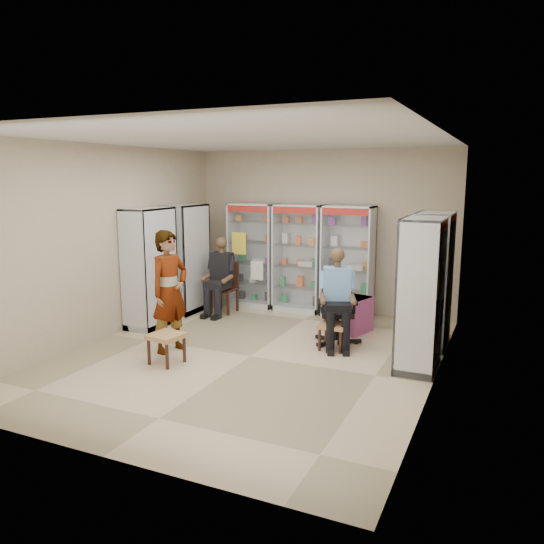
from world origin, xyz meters
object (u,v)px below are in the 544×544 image
at_px(cabinet_back_right, 348,261).
at_px(cabinet_left_near, 150,268).
at_px(pink_trunk, 349,314).
at_px(cabinet_back_left, 253,255).
at_px(cabinet_right_near, 421,295).
at_px(woven_stool_b, 167,349).
at_px(cabinet_left_far, 186,259).
at_px(wooden_chair, 224,288).
at_px(cabinet_right_far, 432,280).
at_px(woven_stool_a, 333,336).
at_px(office_chair, 337,309).
at_px(cabinet_back_mid, 299,258).
at_px(standing_man, 170,292).
at_px(seated_shopkeeper, 337,300).

relative_size(cabinet_back_right, cabinet_left_near, 1.00).
bearing_deg(pink_trunk, cabinet_back_left, 156.97).
bearing_deg(cabinet_back_left, cabinet_right_near, -32.28).
bearing_deg(cabinet_right_near, woven_stool_b, 111.30).
height_order(cabinet_left_far, wooden_chair, cabinet_left_far).
xyz_separation_m(cabinet_back_left, cabinet_right_far, (3.53, -1.13, 0.00)).
bearing_deg(wooden_chair, woven_stool_a, -25.73).
distance_m(cabinet_back_right, pink_trunk, 1.22).
distance_m(cabinet_left_near, office_chair, 3.22).
bearing_deg(cabinet_left_near, cabinet_right_near, 87.43).
bearing_deg(cabinet_back_right, office_chair, -78.51).
relative_size(cabinet_right_far, office_chair, 1.84).
bearing_deg(cabinet_back_right, cabinet_right_near, -53.84).
relative_size(cabinet_back_left, cabinet_back_mid, 1.00).
height_order(cabinet_back_right, cabinet_right_near, same).
bearing_deg(woven_stool_b, cabinet_left_near, 132.82).
bearing_deg(wooden_chair, cabinet_left_near, -117.61).
xyz_separation_m(pink_trunk, woven_stool_a, (0.05, -1.00, -0.09)).
relative_size(cabinet_back_right, woven_stool_a, 5.14).
bearing_deg(cabinet_right_near, office_chair, 66.67).
distance_m(cabinet_back_left, cabinet_right_far, 3.71).
bearing_deg(wooden_chair, woven_stool_b, -76.78).
relative_size(cabinet_left_far, standing_man, 1.13).
relative_size(cabinet_left_far, cabinet_left_near, 1.00).
height_order(cabinet_left_far, pink_trunk, cabinet_left_far).
bearing_deg(cabinet_left_far, seated_shopkeeper, 75.95).
distance_m(cabinet_back_mid, woven_stool_a, 2.48).
xyz_separation_m(cabinet_back_left, pink_trunk, (2.21, -0.94, -0.71)).
bearing_deg(cabinet_back_right, cabinet_left_far, -161.81).
bearing_deg(cabinet_left_near, wooden_chair, 152.39).
height_order(cabinet_right_far, pink_trunk, cabinet_right_far).
distance_m(cabinet_left_far, cabinet_left_near, 1.10).
height_order(woven_stool_a, woven_stool_b, woven_stool_b).
relative_size(office_chair, woven_stool_a, 2.79).
bearing_deg(standing_man, office_chair, -44.77).
bearing_deg(woven_stool_a, standing_man, -153.93).
bearing_deg(woven_stool_a, cabinet_right_near, -12.82).
height_order(cabinet_back_right, office_chair, cabinet_back_right).
height_order(cabinet_right_far, standing_man, cabinet_right_far).
xyz_separation_m(cabinet_left_near, office_chair, (3.17, 0.36, -0.46)).
bearing_deg(office_chair, woven_stool_b, -158.16).
xyz_separation_m(cabinet_right_near, woven_stool_b, (-3.14, -1.22, -0.79)).
bearing_deg(pink_trunk, cabinet_back_mid, 143.32).
height_order(cabinet_left_near, wooden_chair, cabinet_left_near).
bearing_deg(cabinet_right_far, cabinet_right_near, -180.00).
relative_size(cabinet_right_far, cabinet_left_near, 1.00).
distance_m(woven_stool_a, woven_stool_b, 2.41).
xyz_separation_m(cabinet_left_far, woven_stool_a, (3.20, -1.01, -0.81)).
bearing_deg(standing_man, cabinet_left_near, 61.50).
bearing_deg(cabinet_back_mid, cabinet_left_far, -153.68).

